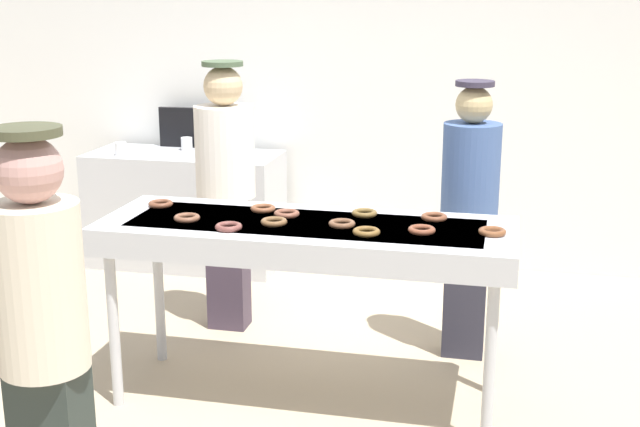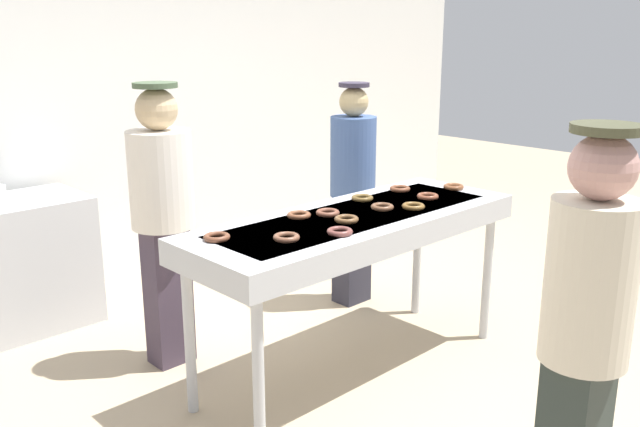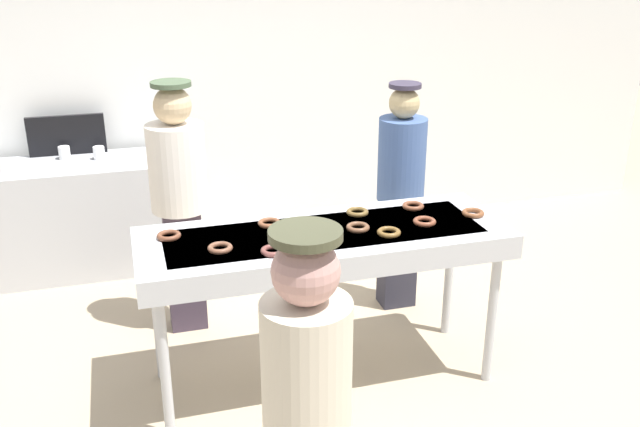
# 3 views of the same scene
# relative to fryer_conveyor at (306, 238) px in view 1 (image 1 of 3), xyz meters

# --- Properties ---
(ground_plane) EXTENTS (16.00, 16.00, 0.00)m
(ground_plane) POSITION_rel_fryer_conveyor_xyz_m (0.00, 0.00, -0.89)
(ground_plane) COLOR tan
(back_wall) EXTENTS (8.00, 0.12, 3.10)m
(back_wall) POSITION_rel_fryer_conveyor_xyz_m (0.00, 2.45, 0.66)
(back_wall) COLOR white
(back_wall) RESTS_ON ground
(fryer_conveyor) EXTENTS (2.09, 0.73, 0.97)m
(fryer_conveyor) POSITION_rel_fryer_conveyor_xyz_m (0.00, 0.00, 0.00)
(fryer_conveyor) COLOR #B7BABF
(fryer_conveyor) RESTS_ON ground
(chocolate_donut_0) EXTENTS (0.18, 0.18, 0.03)m
(chocolate_donut_0) POSITION_rel_fryer_conveyor_xyz_m (-0.84, 0.15, 0.09)
(chocolate_donut_0) COLOR brown
(chocolate_donut_0) RESTS_ON fryer_conveyor
(chocolate_donut_1) EXTENTS (0.14, 0.14, 0.03)m
(chocolate_donut_1) POSITION_rel_fryer_conveyor_xyz_m (0.19, -0.03, 0.09)
(chocolate_donut_1) COLOR brown
(chocolate_donut_1) RESTS_ON fryer_conveyor
(chocolate_donut_2) EXTENTS (0.15, 0.15, 0.03)m
(chocolate_donut_2) POSITION_rel_fryer_conveyor_xyz_m (0.59, -0.05, 0.09)
(chocolate_donut_2) COLOR brown
(chocolate_donut_2) RESTS_ON fryer_conveyor
(chocolate_donut_3) EXTENTS (0.14, 0.14, 0.03)m
(chocolate_donut_3) POSITION_rel_fryer_conveyor_xyz_m (-0.13, 0.10, 0.09)
(chocolate_donut_3) COLOR brown
(chocolate_donut_3) RESTS_ON fryer_conveyor
(chocolate_donut_4) EXTENTS (0.15, 0.15, 0.03)m
(chocolate_donut_4) POSITION_rel_fryer_conveyor_xyz_m (0.62, 0.20, 0.09)
(chocolate_donut_4) COLOR brown
(chocolate_donut_4) RESTS_ON fryer_conveyor
(chocolate_donut_5) EXTENTS (0.19, 0.19, 0.03)m
(chocolate_donut_5) POSITION_rel_fryer_conveyor_xyz_m (-0.28, 0.17, 0.09)
(chocolate_donut_5) COLOR brown
(chocolate_donut_5) RESTS_ON fryer_conveyor
(chocolate_donut_6) EXTENTS (0.14, 0.14, 0.03)m
(chocolate_donut_6) POSITION_rel_fryer_conveyor_xyz_m (0.26, 0.20, 0.09)
(chocolate_donut_6) COLOR brown
(chocolate_donut_6) RESTS_ON fryer_conveyor
(chocolate_donut_7) EXTENTS (0.18, 0.18, 0.03)m
(chocolate_donut_7) POSITION_rel_fryer_conveyor_xyz_m (-0.15, -0.07, 0.09)
(chocolate_donut_7) COLOR brown
(chocolate_donut_7) RESTS_ON fryer_conveyor
(chocolate_donut_8) EXTENTS (0.19, 0.19, 0.03)m
(chocolate_donut_8) POSITION_rel_fryer_conveyor_xyz_m (0.33, -0.14, 0.09)
(chocolate_donut_8) COLOR brown
(chocolate_donut_8) RESTS_ON fryer_conveyor
(chocolate_donut_9) EXTENTS (0.14, 0.14, 0.03)m
(chocolate_donut_9) POSITION_rel_fryer_conveyor_xyz_m (-0.34, -0.21, 0.09)
(chocolate_donut_9) COLOR brown
(chocolate_donut_9) RESTS_ON fryer_conveyor
(chocolate_donut_10) EXTENTS (0.17, 0.17, 0.03)m
(chocolate_donut_10) POSITION_rel_fryer_conveyor_xyz_m (0.92, -0.01, 0.09)
(chocolate_donut_10) COLOR brown
(chocolate_donut_10) RESTS_ON fryer_conveyor
(chocolate_donut_11) EXTENTS (0.18, 0.18, 0.03)m
(chocolate_donut_11) POSITION_rel_fryer_conveyor_xyz_m (-0.60, -0.09, 0.09)
(chocolate_donut_11) COLOR brown
(chocolate_donut_11) RESTS_ON fryer_conveyor
(worker_baker) EXTENTS (0.37, 0.37, 1.69)m
(worker_baker) POSITION_rel_fryer_conveyor_xyz_m (-0.72, 0.86, 0.10)
(worker_baker) COLOR #3E3242
(worker_baker) RESTS_ON ground
(worker_assistant) EXTENTS (0.33, 0.33, 1.62)m
(worker_assistant) POSITION_rel_fryer_conveyor_xyz_m (0.77, 0.76, 0.02)
(worker_assistant) COLOR #2A2A37
(worker_assistant) RESTS_ON ground
(customer_waiting) EXTENTS (0.30, 0.30, 1.68)m
(customer_waiting) POSITION_rel_fryer_conveyor_xyz_m (-0.53, -1.58, 0.04)
(customer_waiting) COLOR #29322E
(customer_waiting) RESTS_ON ground
(prep_counter) EXTENTS (1.47, 0.62, 0.89)m
(prep_counter) POSITION_rel_fryer_conveyor_xyz_m (-1.46, 2.00, -0.44)
(prep_counter) COLOR #B7BABF
(prep_counter) RESTS_ON ground
(paper_cup_0) EXTENTS (0.09, 0.09, 0.10)m
(paper_cup_0) POSITION_rel_fryer_conveyor_xyz_m (-1.22, 2.06, 0.05)
(paper_cup_0) COLOR white
(paper_cup_0) RESTS_ON prep_counter
(paper_cup_1) EXTENTS (0.09, 0.09, 0.10)m
(paper_cup_1) POSITION_rel_fryer_conveyor_xyz_m (-1.89, 1.83, 0.05)
(paper_cup_1) COLOR white
(paper_cup_1) RESTS_ON prep_counter
(paper_cup_2) EXTENTS (0.09, 0.09, 0.10)m
(paper_cup_2) POSITION_rel_fryer_conveyor_xyz_m (-1.48, 2.14, 0.05)
(paper_cup_2) COLOR white
(paper_cup_2) RESTS_ON prep_counter
(menu_display) EXTENTS (0.59, 0.04, 0.32)m
(menu_display) POSITION_rel_fryer_conveyor_xyz_m (-1.46, 2.26, 0.16)
(menu_display) COLOR black
(menu_display) RESTS_ON prep_counter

